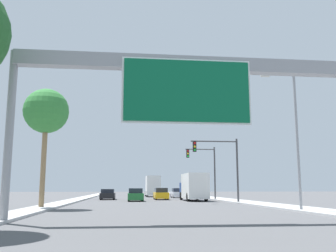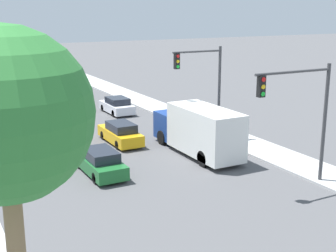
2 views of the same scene
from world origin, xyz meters
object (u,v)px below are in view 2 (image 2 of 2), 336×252
palm_tree_background (5,120)px  car_near_center (117,106)px  car_near_right (100,162)px  car_near_left (17,144)px  truck_box_primary (199,130)px  traffic_light_mid_block (206,79)px  car_far_left (120,133)px  traffic_light_near_intersection (305,106)px  truck_box_secondary (58,86)px

palm_tree_background → car_near_center: bearing=64.5°
car_near_center → car_near_right: (-7.00, -14.56, 0.00)m
car_near_left → truck_box_primary: size_ratio=0.55×
traffic_light_mid_block → palm_tree_background: bearing=-131.7°
car_near_right → car_near_left: bearing=119.2°
car_far_left → car_near_right: size_ratio=0.97×
car_far_left → traffic_light_near_intersection: size_ratio=0.70×
car_near_right → truck_box_secondary: truck_box_secondary is taller
truck_box_primary → car_near_right: bearing=-176.2°
car_near_center → traffic_light_near_intersection: traffic_light_near_intersection is taller
car_near_center → truck_box_secondary: truck_box_secondary is taller
car_near_right → truck_box_secondary: (3.50, 21.37, 1.09)m
car_far_left → car_near_center: (3.50, 9.25, -0.02)m
car_near_right → car_near_left: size_ratio=1.05×
truck_box_secondary → palm_tree_background: 38.82m
car_near_right → traffic_light_mid_block: bearing=18.0°
car_far_left → palm_tree_background: palm_tree_background is taller
car_near_right → palm_tree_background: size_ratio=0.52×
car_near_center → car_near_right: 16.16m
truck_box_primary → traffic_light_near_intersection: 8.21m
car_far_left → traffic_light_mid_block: 7.16m
car_near_right → traffic_light_mid_block: size_ratio=0.70×
car_near_right → palm_tree_background: 18.38m
truck_box_primary → traffic_light_near_intersection: traffic_light_near_intersection is taller
car_near_left → truck_box_secondary: size_ratio=0.63×
car_far_left → car_near_left: car_far_left is taller
car_far_left → truck_box_primary: truck_box_primary is taller
car_near_left → truck_box_primary: (10.50, -5.80, 0.98)m
car_near_right → truck_box_secondary: size_ratio=0.66×
car_far_left → traffic_light_mid_block: (5.60, -2.37, 3.78)m
car_far_left → traffic_light_near_intersection: traffic_light_near_intersection is taller
truck_box_primary → car_near_center: bearing=90.0°
palm_tree_background → traffic_light_near_intersection: bearing=27.8°
truck_box_primary → palm_tree_background: bearing=-131.9°
car_near_center → truck_box_primary: size_ratio=0.53×
car_near_left → traffic_light_near_intersection: size_ratio=0.68×
car_near_right → palm_tree_background: bearing=-115.3°
car_near_center → traffic_light_mid_block: 12.40m
car_near_right → palm_tree_background: (-7.33, -15.50, 6.60)m
truck_box_secondary → traffic_light_near_intersection: 29.02m
car_near_right → traffic_light_mid_block: (9.10, 2.95, 3.80)m
traffic_light_mid_block → traffic_light_near_intersection: bearing=-92.1°
palm_tree_background → traffic_light_mid_block: bearing=48.3°
car_far_left → car_near_right: (-3.50, -5.32, -0.02)m
car_far_left → car_near_right: bearing=-123.4°
car_near_left → truck_box_secondary: bearing=65.1°
truck_box_primary → traffic_light_near_intersection: bearing=-77.1°
traffic_light_near_intersection → car_near_right: bearing=141.1°
car_near_center → traffic_light_near_intersection: (1.72, -21.61, 3.76)m
car_near_left → truck_box_secondary: truck_box_secondary is taller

